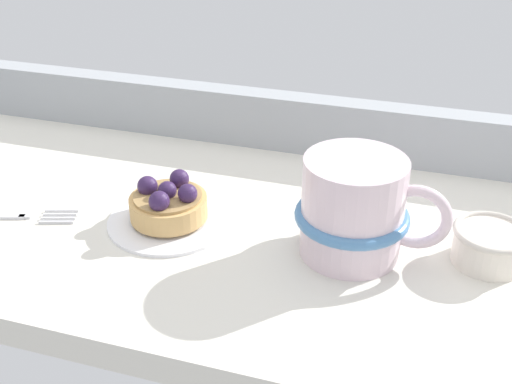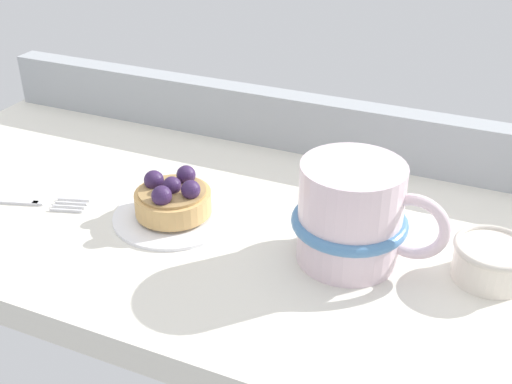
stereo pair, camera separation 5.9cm
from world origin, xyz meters
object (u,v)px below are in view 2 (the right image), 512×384
coffee_mug (353,215)px  dessert_fork (8,200)px  sugar_bowl (491,263)px  raspberry_tart (173,198)px  dessert_plate (174,214)px

coffee_mug → dessert_fork: size_ratio=0.81×
sugar_bowl → raspberry_tart: bearing=-176.5°
dessert_fork → sugar_bowl: (48.38, 6.52, 1.60)cm
dessert_plate → sugar_bowl: 30.75cm
dessert_fork → dessert_plate: bearing=14.7°
dessert_plate → dessert_fork: bearing=-165.3°
dessert_plate → dessert_fork: 18.32cm
raspberry_tart → sugar_bowl: raspberry_tart is taller
sugar_bowl → dessert_plate: bearing=-176.5°
dessert_plate → raspberry_tart: (0.00, -0.01, 1.98)cm
raspberry_tart → dessert_fork: (-17.73, -4.63, -2.01)cm
raspberry_tart → coffee_mug: 18.64cm
sugar_bowl → dessert_fork: bearing=-172.3°
dessert_plate → sugar_bowl: (30.66, 1.89, 1.57)cm
dessert_plate → coffee_mug: coffee_mug is taller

